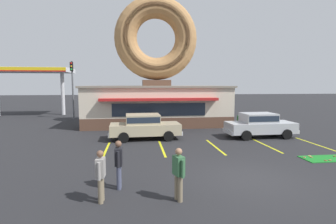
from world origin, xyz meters
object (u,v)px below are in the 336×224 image
at_px(pedestrian_blue_sweater_man, 119,162).
at_px(pedestrian_leather_jacket_man, 179,172).
at_px(pedestrian_hooded_kid, 101,174).
at_px(car_champagne, 144,126).
at_px(car_silver, 260,124).
at_px(traffic_light_pole, 72,82).
at_px(trash_bin, 240,121).

relative_size(pedestrian_blue_sweater_man, pedestrian_leather_jacket_man, 1.01).
relative_size(pedestrian_blue_sweater_man, pedestrian_hooded_kid, 1.04).
bearing_deg(car_champagne, pedestrian_hooded_kid, -100.04).
xyz_separation_m(car_silver, pedestrian_leather_jacket_man, (-6.84, -8.75, 0.02)).
relative_size(pedestrian_hooded_kid, traffic_light_pole, 0.27).
bearing_deg(pedestrian_blue_sweater_man, car_champagne, 82.02).
distance_m(car_silver, trash_bin, 3.90).
relative_size(pedestrian_blue_sweater_man, trash_bin, 1.68).
height_order(pedestrian_hooded_kid, trash_bin, pedestrian_hooded_kid).
relative_size(car_silver, car_champagne, 0.99).
relative_size(pedestrian_leather_jacket_man, trash_bin, 1.65).
xyz_separation_m(pedestrian_hooded_kid, pedestrian_leather_jacket_man, (2.30, -0.18, 0.03)).
height_order(car_champagne, traffic_light_pole, traffic_light_pole).
height_order(car_champagne, trash_bin, car_champagne).
bearing_deg(car_silver, pedestrian_blue_sweater_man, -138.79).
bearing_deg(pedestrian_blue_sweater_man, car_silver, 41.21).
height_order(pedestrian_leather_jacket_man, trash_bin, pedestrian_leather_jacket_man).
bearing_deg(car_silver, car_champagne, 177.74).
bearing_deg(pedestrian_hooded_kid, car_champagne, 79.96).
xyz_separation_m(car_silver, traffic_light_pole, (-14.41, 11.17, 2.84)).
bearing_deg(trash_bin, car_silver, -94.29).
bearing_deg(car_champagne, traffic_light_pole, 122.19).
bearing_deg(pedestrian_blue_sweater_man, pedestrian_leather_jacket_man, -32.10).
xyz_separation_m(pedestrian_blue_sweater_man, traffic_light_pole, (-5.74, 18.76, 2.81)).
xyz_separation_m(car_silver, trash_bin, (0.29, 3.87, -0.37)).
bearing_deg(traffic_light_pole, pedestrian_hooded_kid, -75.04).
height_order(pedestrian_leather_jacket_man, traffic_light_pole, traffic_light_pole).
height_order(car_silver, pedestrian_hooded_kid, car_silver).
bearing_deg(pedestrian_leather_jacket_man, traffic_light_pole, 110.81).
bearing_deg(trash_bin, traffic_light_pole, 153.61).
bearing_deg(car_champagne, car_silver, -2.26).
bearing_deg(car_champagne, pedestrian_leather_jacket_man, -85.39).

